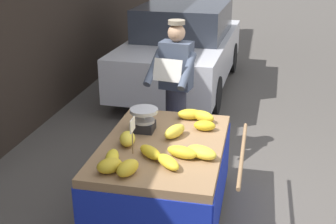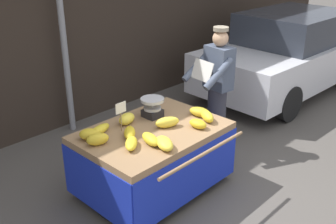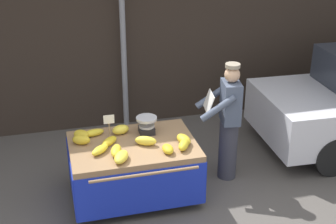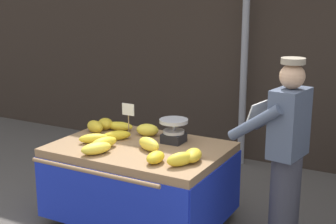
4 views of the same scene
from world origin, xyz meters
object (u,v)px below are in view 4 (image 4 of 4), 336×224
at_px(banana_bunch_4, 117,135).
at_px(street_pole, 245,35).
at_px(banana_bunch_5, 149,144).
at_px(banana_bunch_10, 147,130).
at_px(vendor_person, 285,156).
at_px(price_sign, 128,113).
at_px(banana_bunch_3, 193,155).
at_px(banana_bunch_0, 156,157).
at_px(banana_bunch_6, 104,143).
at_px(banana_bunch_9, 96,148).
at_px(weighing_scale, 174,131).
at_px(banana_bunch_7, 180,159).
at_px(banana_bunch_11, 119,126).
at_px(banana_cart, 140,166).
at_px(banana_bunch_2, 94,138).
at_px(banana_bunch_1, 105,124).
at_px(banana_bunch_8, 95,127).

bearing_deg(banana_bunch_4, street_pole, 74.57).
distance_m(banana_bunch_5, banana_bunch_10, 0.47).
bearing_deg(banana_bunch_5, vendor_person, 10.63).
bearing_deg(price_sign, banana_bunch_3, -22.01).
relative_size(banana_bunch_0, banana_bunch_6, 0.78).
bearing_deg(banana_bunch_6, banana_bunch_9, -78.04).
xyz_separation_m(street_pole, banana_bunch_5, (-0.11, -2.17, -0.84)).
bearing_deg(vendor_person, weighing_scale, 174.99).
bearing_deg(vendor_person, banana_bunch_3, -157.70).
distance_m(weighing_scale, banana_bunch_5, 0.34).
xyz_separation_m(banana_bunch_7, vendor_person, (0.77, 0.45, 0.02)).
bearing_deg(banana_bunch_7, street_pole, 97.83).
relative_size(banana_bunch_10, banana_bunch_11, 0.78).
distance_m(banana_bunch_4, banana_bunch_7, 0.96).
xyz_separation_m(price_sign, banana_bunch_10, (0.16, 0.10, -0.19)).
height_order(banana_bunch_6, banana_bunch_9, same).
xyz_separation_m(banana_cart, banana_bunch_6, (-0.25, -0.23, 0.26)).
bearing_deg(price_sign, street_pole, 74.14).
bearing_deg(banana_bunch_9, banana_bunch_5, 40.41).
distance_m(weighing_scale, banana_bunch_11, 0.72).
bearing_deg(price_sign, banana_bunch_0, -40.94).
height_order(banana_bunch_0, banana_bunch_2, banana_bunch_0).
distance_m(weighing_scale, banana_bunch_1, 0.87).
xyz_separation_m(banana_bunch_3, banana_bunch_8, (-1.28, 0.30, 0.01)).
bearing_deg(banana_bunch_8, banana_bunch_10, 17.16).
bearing_deg(vendor_person, price_sign, 177.64).
height_order(banana_cart, banana_bunch_9, banana_bunch_9).
relative_size(price_sign, banana_bunch_11, 1.15).
distance_m(weighing_scale, banana_bunch_9, 0.79).
distance_m(street_pole, banana_bunch_11, 2.08).
xyz_separation_m(weighing_scale, banana_bunch_5, (-0.09, -0.33, -0.06)).
relative_size(banana_bunch_1, banana_bunch_5, 0.78).
relative_size(banana_bunch_2, banana_bunch_8, 1.22).
bearing_deg(street_pole, banana_bunch_1, -116.67).
bearing_deg(banana_bunch_6, banana_bunch_10, 74.73).
xyz_separation_m(banana_bunch_0, banana_bunch_9, (-0.59, -0.05, 0.00)).
bearing_deg(banana_bunch_0, banana_bunch_11, 140.91).
relative_size(banana_cart, banana_bunch_1, 7.50).
height_order(street_pole, banana_bunch_0, street_pole).
distance_m(banana_bunch_2, banana_bunch_10, 0.57).
bearing_deg(banana_bunch_9, price_sign, 94.68).
relative_size(banana_bunch_0, banana_bunch_3, 0.83).
bearing_deg(banana_bunch_5, banana_bunch_8, 163.77).
bearing_deg(street_pole, banana_bunch_6, -102.63).
height_order(banana_bunch_3, banana_bunch_7, banana_bunch_7).
bearing_deg(banana_bunch_7, banana_bunch_4, 158.65).
distance_m(price_sign, banana_bunch_7, 1.02).
height_order(banana_bunch_3, banana_bunch_9, banana_bunch_3).
bearing_deg(banana_bunch_0, street_pole, 92.59).
relative_size(banana_cart, banana_bunch_8, 7.03).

